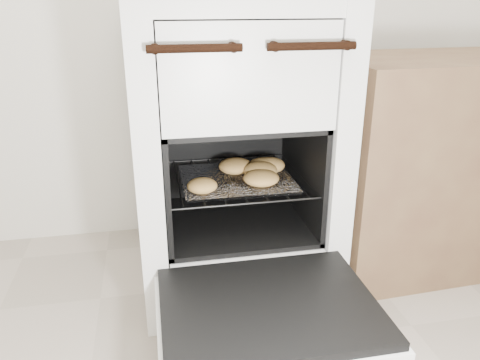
# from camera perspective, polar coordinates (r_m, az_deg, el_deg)

# --- Properties ---
(stove) EXTENTS (0.65, 0.73, 1.00)m
(stove) POSITION_cam_1_polar(r_m,az_deg,el_deg) (1.65, -1.07, 3.72)
(stove) COLOR silver
(stove) RESTS_ON ground
(oven_door) EXTENTS (0.59, 0.46, 0.04)m
(oven_door) POSITION_cam_1_polar(r_m,az_deg,el_deg) (1.29, 3.50, -15.38)
(oven_door) COLOR black
(oven_door) RESTS_ON stove
(oven_rack) EXTENTS (0.48, 0.46, 0.01)m
(oven_rack) POSITION_cam_1_polar(r_m,az_deg,el_deg) (1.61, -0.60, 0.20)
(oven_rack) COLOR black
(oven_rack) RESTS_ON stove
(foil_sheet) EXTENTS (0.37, 0.33, 0.01)m
(foil_sheet) POSITION_cam_1_polar(r_m,az_deg,el_deg) (1.59, -0.46, 0.14)
(foil_sheet) COLOR silver
(foil_sheet) RESTS_ON oven_rack
(baked_rolls) EXTENTS (0.38, 0.30, 0.05)m
(baked_rolls) POSITION_cam_1_polar(r_m,az_deg,el_deg) (1.58, 1.43, 1.15)
(baked_rolls) COLOR tan
(baked_rolls) RESTS_ON foil_sheet
(counter) EXTENTS (0.82, 0.57, 0.80)m
(counter) POSITION_cam_1_polar(r_m,az_deg,el_deg) (1.94, 21.60, 2.04)
(counter) COLOR brown
(counter) RESTS_ON ground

